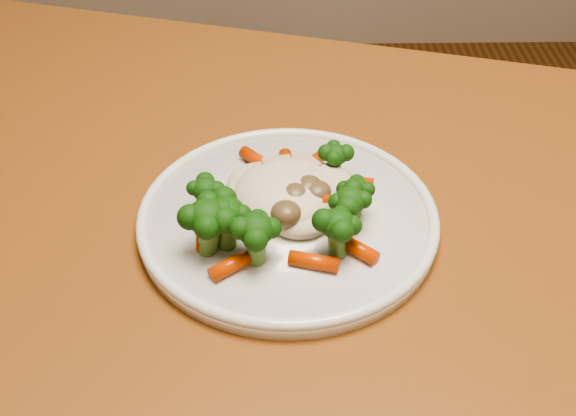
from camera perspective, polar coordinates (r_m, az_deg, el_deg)
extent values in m
cube|color=brown|center=(0.61, -9.59, -4.89)|extent=(1.39, 1.11, 0.04)
cylinder|color=silver|center=(0.61, 0.00, -0.98)|extent=(0.25, 0.25, 0.01)
ellipsoid|color=beige|center=(0.60, -0.02, 1.89)|extent=(0.11, 0.10, 0.04)
ellipsoid|color=black|center=(0.56, -4.85, -1.39)|extent=(0.05, 0.05, 0.04)
ellipsoid|color=black|center=(0.55, -2.55, -2.62)|extent=(0.05, 0.05, 0.04)
ellipsoid|color=black|center=(0.56, 3.90, -2.15)|extent=(0.04, 0.04, 0.04)
ellipsoid|color=black|center=(0.58, 4.87, -0.23)|extent=(0.04, 0.04, 0.04)
ellipsoid|color=black|center=(0.60, 5.33, 0.69)|extent=(0.04, 0.04, 0.03)
ellipsoid|color=black|center=(0.64, 3.77, 3.58)|extent=(0.03, 0.03, 0.03)
ellipsoid|color=black|center=(0.60, -6.49, 0.79)|extent=(0.04, 0.04, 0.03)
ellipsoid|color=black|center=(0.56, -6.33, -1.72)|extent=(0.05, 0.05, 0.05)
cylinder|color=#D43E04|center=(0.65, -2.08, 3.57)|extent=(0.04, 0.04, 0.01)
cylinder|color=#D43E04|center=(0.65, 1.52, 3.26)|extent=(0.03, 0.04, 0.01)
cylinder|color=#D43E04|center=(0.63, 4.68, 2.08)|extent=(0.05, 0.02, 0.01)
cylinder|color=#D43E04|center=(0.59, -6.69, -1.60)|extent=(0.02, 0.05, 0.01)
cylinder|color=#D43E04|center=(0.55, -4.36, -4.45)|extent=(0.04, 0.03, 0.01)
cylinder|color=#D43E04|center=(0.56, 2.05, -4.24)|extent=(0.04, 0.02, 0.01)
cylinder|color=#D43E04|center=(0.57, 5.42, -3.17)|extent=(0.04, 0.03, 0.01)
cylinder|color=#D43E04|center=(0.60, 2.05, 1.55)|extent=(0.03, 0.05, 0.01)
cylinder|color=#D43E04|center=(0.63, -0.19, 3.27)|extent=(0.01, 0.04, 0.01)
ellipsoid|color=brown|center=(0.60, 1.59, 1.61)|extent=(0.03, 0.03, 0.02)
ellipsoid|color=brown|center=(0.60, 2.29, 1.27)|extent=(0.02, 0.02, 0.02)
ellipsoid|color=brown|center=(0.60, -1.42, 1.41)|extent=(0.02, 0.02, 0.01)
ellipsoid|color=brown|center=(0.58, -0.17, -0.37)|extent=(0.03, 0.03, 0.02)
ellipsoid|color=brown|center=(0.59, 0.53, 1.05)|extent=(0.03, 0.03, 0.02)
cube|color=tan|center=(0.63, -0.83, 3.16)|extent=(0.03, 0.02, 0.01)
cube|color=tan|center=(0.63, 1.40, 3.37)|extent=(0.03, 0.03, 0.01)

